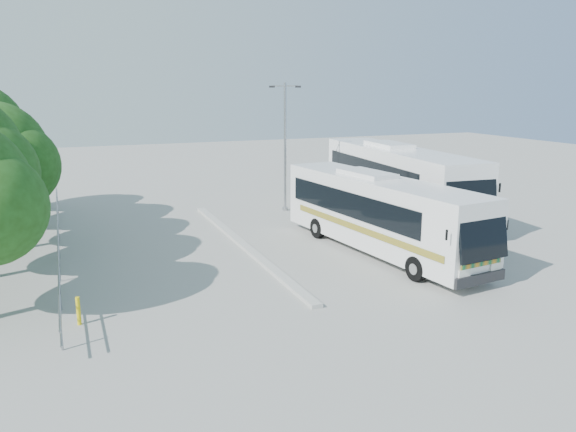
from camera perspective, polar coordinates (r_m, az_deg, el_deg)
name	(u,v)px	position (r m, az deg, el deg)	size (l,w,h in m)	color
ground	(307,252)	(24.49, 1.94, -3.67)	(100.00, 100.00, 0.00)	gray
kerb_divider	(243,244)	(25.49, -4.63, -2.87)	(0.40, 16.00, 0.15)	#B2B2AD
railing	(58,236)	(26.17, -22.33, -1.89)	(0.06, 22.00, 1.00)	gray
tree_far_e	(0,145)	(34.97, -27.19, 6.44)	(4.54, 4.28, 5.92)	#382314
coach_main	(379,212)	(24.37, 9.25, 0.37)	(3.66, 11.82, 3.23)	silver
coach_adjacent	(397,180)	(31.36, 11.04, 3.65)	(3.78, 13.70, 3.75)	white
lamppost	(285,141)	(32.02, -0.30, 7.59)	(1.72, 0.73, 7.25)	#999CA2
bollard	(78,311)	(18.25, -20.52, -9.02)	(0.12, 0.12, 0.89)	yellow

